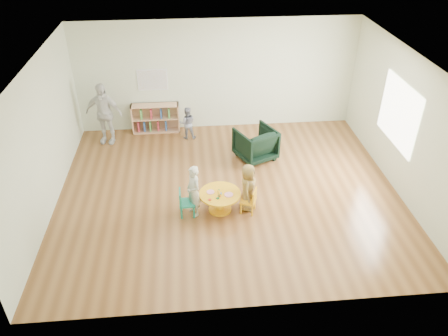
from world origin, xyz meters
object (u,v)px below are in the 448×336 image
kid_chair_left (185,202)px  armchair (256,144)px  bookshelf (155,118)px  toddler (187,123)px  child_left (194,191)px  child_right (248,187)px  adult_caretaker (104,113)px  activity_table (220,198)px  kid_chair_right (250,200)px

kid_chair_left → armchair: armchair is taller
bookshelf → armchair: 2.84m
kid_chair_left → bookshelf: 3.61m
bookshelf → toddler: 0.94m
bookshelf → child_left: 3.64m
armchair → child_right: (-0.44, -1.87, 0.12)m
bookshelf → armchair: (2.36, -1.58, 0.01)m
adult_caretaker → child_right: bearing=-30.3°
child_left → toddler: size_ratio=1.27×
child_left → toddler: child_left is taller
activity_table → armchair: (0.98, 1.89, 0.10)m
armchair → child_right: size_ratio=0.84×
kid_chair_right → bookshelf: size_ratio=0.44×
child_left → armchair: bearing=117.9°
kid_chair_left → bookshelf: size_ratio=0.46×
activity_table → child_right: size_ratio=0.82×
kid_chair_left → child_left: size_ratio=0.52×
kid_chair_right → bookshelf: (-1.96, 3.57, 0.08)m
child_right → adult_caretaker: size_ratio=0.64×
activity_table → bookshelf: bookshelf is taller
armchair → bookshelf: bearing=-58.9°
activity_table → adult_caretaker: (-2.56, 3.00, 0.49)m
kid_chair_left → child_left: child_left is taller
armchair → adult_caretaker: adult_caretaker is taller
kid_chair_left → kid_chair_right: (1.25, -0.03, -0.02)m
activity_table → armchair: 2.13m
kid_chair_left → kid_chair_right: 1.25m
kid_chair_right → child_right: bearing=35.6°
kid_chair_left → toddler: 3.09m
kid_chair_right → toddler: toddler is taller
kid_chair_left → kid_chair_right: kid_chair_left is taller
adult_caretaker → activity_table: bearing=-35.9°
activity_table → child_right: 0.58m
kid_chair_right → adult_caretaker: size_ratio=0.34×
kid_chair_right → toddler: (-1.14, 3.11, 0.14)m
kid_chair_left → kid_chair_right: size_ratio=1.06×
kid_chair_right → toddler: bearing=41.4°
bookshelf → adult_caretaker: bearing=-158.4°
child_left → kid_chair_right: bearing=62.7°
adult_caretaker → bookshelf: bearing=35.1°
toddler → child_right: bearing=112.2°
child_right → toddler: size_ratio=1.18×
kid_chair_right → adult_caretaker: (-3.14, 3.11, 0.49)m
kid_chair_right → armchair: size_ratio=0.63×
bookshelf → adult_caretaker: adult_caretaker is taller
activity_table → bookshelf: bearing=111.8°
armchair → adult_caretaker: 3.73m
activity_table → kid_chair_right: kid_chair_right is taller
kid_chair_left → toddler: toddler is taller
armchair → adult_caretaker: (-3.54, 1.11, 0.39)m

